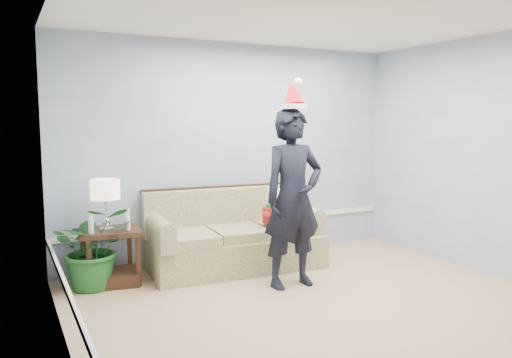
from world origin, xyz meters
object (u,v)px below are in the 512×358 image
at_px(side_table, 111,263).
at_px(houseplant, 94,247).
at_px(sofa, 234,240).
at_px(teddy_bear, 275,213).
at_px(table_lamp, 105,192).
at_px(man, 293,198).

relative_size(side_table, houseplant, 0.78).
height_order(sofa, houseplant, sofa).
relative_size(houseplant, teddy_bear, 1.93).
bearing_deg(sofa, teddy_bear, -21.50).
distance_m(table_lamp, man, 1.96).
bearing_deg(side_table, sofa, -1.54).
bearing_deg(teddy_bear, sofa, 142.76).
relative_size(side_table, table_lamp, 1.27).
bearing_deg(teddy_bear, side_table, 160.70).
distance_m(table_lamp, houseplant, 0.59).
bearing_deg(houseplant, table_lamp, 4.09).
bearing_deg(man, side_table, 151.05).
bearing_deg(teddy_bear, table_lamp, 162.03).
distance_m(sofa, table_lamp, 1.62).
height_order(table_lamp, man, man).
bearing_deg(houseplant, teddy_bear, -5.43).
distance_m(houseplant, teddy_bear, 2.07).
distance_m(houseplant, man, 2.14).
bearing_deg(sofa, man, -69.13).
relative_size(sofa, table_lamp, 3.83).
height_order(side_table, man, man).
distance_m(sofa, houseplant, 1.62).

